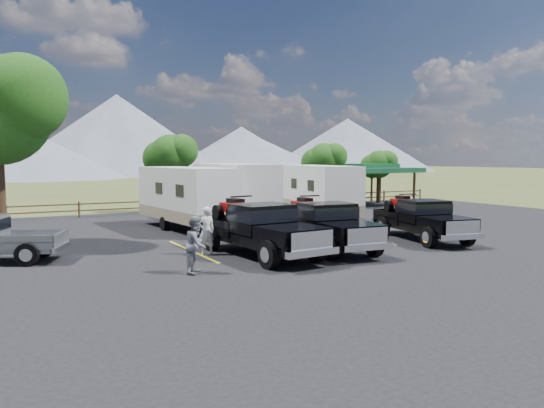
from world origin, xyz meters
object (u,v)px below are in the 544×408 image
rig_left (259,228)px  trailer_left (186,197)px  trailer_right (317,191)px  rig_center (324,224)px  pavilion (367,169)px  rig_right (421,218)px  trailer_center (234,192)px  person_b (196,244)px  person_a (206,231)px

rig_left → trailer_left: (0.08, 8.26, 0.61)m
rig_left → trailer_right: bearing=41.2°
trailer_left → rig_left: bearing=-96.0°
rig_center → trailer_left: bearing=114.2°
rig_left → trailer_right: trailer_right is taller
pavilion → rig_right: (-8.98, -15.05, -1.79)m
pavilion → rig_right: bearing=-120.8°
trailer_left → trailer_center: bearing=11.0°
rig_center → trailer_right: 10.09m
person_b → trailer_center: bearing=7.5°
rig_left → rig_center: size_ratio=1.04×
rig_center → trailer_left: 8.76m
pavilion → rig_center: (-14.20, -15.07, -1.74)m
person_a → person_b: bearing=61.7°
rig_right → trailer_left: trailer_left is taller
pavilion → rig_left: (-17.11, -15.06, -1.70)m
pavilion → person_b: size_ratio=3.41×
rig_left → trailer_center: (3.16, 9.16, 0.69)m
rig_left → trailer_center: trailer_center is taller
trailer_right → pavilion: bearing=46.2°
rig_left → person_b: bearing=-155.6°
rig_right → trailer_left: size_ratio=0.68×
trailer_left → person_b: bearing=-113.1°
pavilion → rig_center: size_ratio=0.97×
rig_right → pavilion: bearing=71.1°
trailer_right → person_b: size_ratio=5.06×
pavilion → rig_right: pavilion is taller
rig_center → trailer_left: trailer_left is taller
trailer_left → pavilion: bearing=16.4°
rig_right → person_a: size_ratio=3.41×
rig_right → trailer_left: 11.55m
person_b → trailer_left: bearing=19.7°
trailer_right → person_a: 12.39m
trailer_right → rig_right: bearing=-80.7°
rig_center → person_a: rig_center is taller
rig_right → trailer_right: (0.09, 8.54, 0.71)m
rig_right → trailer_right: trailer_right is taller
rig_left → rig_center: 2.91m
trailer_center → rig_right: bearing=-56.7°
trailer_center → person_b: (-6.26, -10.90, -0.82)m
person_b → pavilion: bearing=-13.0°
pavilion → person_a: (-18.76, -13.95, -1.84)m
rig_left → person_a: rig_left is taller
trailer_left → trailer_center: 3.21m
rig_left → trailer_left: trailer_left is taller
rig_center → person_b: 6.25m
rig_right → trailer_center: (-4.97, 9.15, 0.78)m
trailer_left → trailer_center: (3.07, 0.91, 0.08)m
pavilion → trailer_right: (-8.89, -6.51, -1.08)m
rig_left → trailer_left: size_ratio=0.73×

